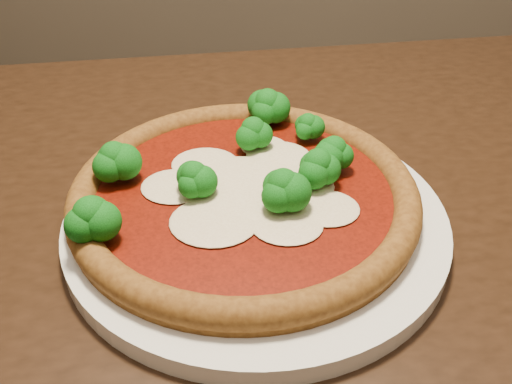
{
  "coord_description": "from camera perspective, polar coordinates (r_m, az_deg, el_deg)",
  "views": [
    {
      "loc": [
        -0.06,
        -0.37,
        1.08
      ],
      "look_at": [
        -0.08,
        0.04,
        0.79
      ],
      "focal_mm": 40.0,
      "sensor_mm": 36.0,
      "label": 1
    }
  ],
  "objects": [
    {
      "name": "dining_table",
      "position": [
        0.62,
        -1.34,
        -8.12
      ],
      "size": [
        1.38,
        0.99,
        0.75
      ],
      "rotation": [
        0.0,
        0.0,
        0.22
      ],
      "color": "black",
      "rests_on": "floor"
    },
    {
      "name": "plate",
      "position": [
        0.52,
        -0.0,
        -2.77
      ],
      "size": [
        0.34,
        0.34,
        0.02
      ],
      "primitive_type": "cylinder",
      "color": "silver",
      "rests_on": "dining_table"
    },
    {
      "name": "pizza",
      "position": [
        0.52,
        -1.28,
        0.34
      ],
      "size": [
        0.32,
        0.32,
        0.06
      ],
      "rotation": [
        0.0,
        0.0,
        -0.21
      ],
      "color": "brown",
      "rests_on": "plate"
    }
  ]
}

